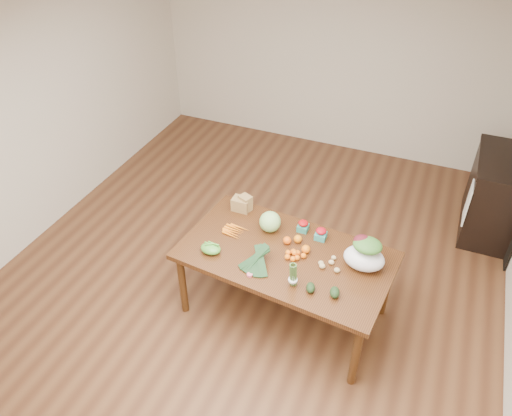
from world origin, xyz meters
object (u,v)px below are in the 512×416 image
at_px(paper_bag, 241,203).
at_px(mandarin_cluster, 294,254).
at_px(kale_bunch, 255,261).
at_px(salad_bag, 365,255).
at_px(cabinet, 493,195).
at_px(dining_table, 284,283).
at_px(cabbage, 270,222).
at_px(asparagus_bundle, 293,275).

distance_m(paper_bag, mandarin_cluster, 0.84).
bearing_deg(kale_bunch, salad_bag, 29.41).
bearing_deg(cabinet, dining_table, -129.46).
height_order(cabbage, mandarin_cluster, cabbage).
relative_size(dining_table, cabbage, 9.30).
xyz_separation_m(cabinet, paper_bag, (-2.35, -1.66, 0.36)).
bearing_deg(kale_bunch, mandarin_cluster, 50.12).
relative_size(kale_bunch, salad_bag, 1.14).
bearing_deg(salad_bag, dining_table, -171.62).
relative_size(paper_bag, salad_bag, 0.65).
distance_m(dining_table, mandarin_cluster, 0.42).
bearing_deg(salad_bag, cabinet, 62.03).
bearing_deg(cabinet, kale_bunch, -128.81).
distance_m(kale_bunch, salad_bag, 0.93).
relative_size(dining_table, cabinet, 1.82).
distance_m(dining_table, asparagus_bundle, 0.63).
height_order(paper_bag, mandarin_cluster, paper_bag).
xyz_separation_m(paper_bag, kale_bunch, (0.45, -0.71, -0.00)).
bearing_deg(cabbage, kale_bunch, -82.45).
height_order(mandarin_cluster, asparagus_bundle, asparagus_bundle).
distance_m(kale_bunch, asparagus_bundle, 0.37).
bearing_deg(dining_table, salad_bag, 14.06).
relative_size(cabbage, kale_bunch, 0.50).
bearing_deg(cabinet, mandarin_cluster, -127.88).
bearing_deg(mandarin_cluster, dining_table, 169.67).
bearing_deg(paper_bag, salad_bag, -14.77).
bearing_deg(cabinet, asparagus_bundle, -122.37).
xyz_separation_m(dining_table, asparagus_bundle, (0.18, -0.34, 0.50)).
bearing_deg(asparagus_bundle, dining_table, 123.52).
bearing_deg(cabbage, dining_table, -45.16).
xyz_separation_m(asparagus_bundle, salad_bag, (0.48, 0.44, 0.01)).
bearing_deg(asparagus_bundle, paper_bag, 141.63).
relative_size(paper_bag, asparagus_bundle, 0.92).
xyz_separation_m(cabbage, kale_bunch, (0.07, -0.53, -0.02)).
relative_size(dining_table, asparagus_bundle, 7.43).
xyz_separation_m(cabinet, cabbage, (-1.98, -1.85, 0.38)).
bearing_deg(cabinet, cabbage, -136.96).
height_order(cabbage, asparagus_bundle, asparagus_bundle).
distance_m(cabinet, asparagus_bundle, 2.92).
bearing_deg(paper_bag, cabinet, 35.21).
xyz_separation_m(mandarin_cluster, salad_bag, (0.58, 0.11, 0.10)).
xyz_separation_m(mandarin_cluster, kale_bunch, (-0.26, -0.26, 0.04)).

